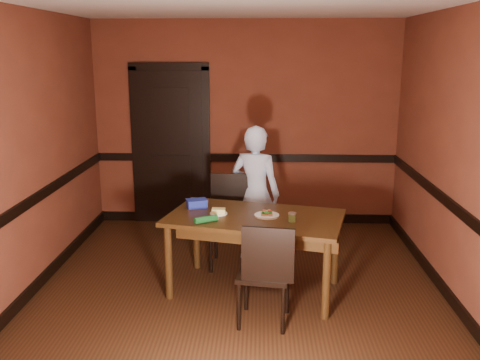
# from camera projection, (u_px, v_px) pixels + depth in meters

# --- Properties ---
(floor) EXTENTS (4.00, 4.50, 0.01)m
(floor) POSITION_uv_depth(u_px,v_px,m) (239.00, 293.00, 5.21)
(floor) COLOR black
(floor) RESTS_ON ground
(ceiling) EXTENTS (4.00, 4.50, 0.01)m
(ceiling) POSITION_uv_depth(u_px,v_px,m) (238.00, 3.00, 4.57)
(ceiling) COLOR beige
(ceiling) RESTS_ON ground
(wall_back) EXTENTS (4.00, 0.02, 2.70)m
(wall_back) POSITION_uv_depth(u_px,v_px,m) (246.00, 124.00, 7.08)
(wall_back) COLOR brown
(wall_back) RESTS_ON ground
(wall_front) EXTENTS (4.00, 0.02, 2.70)m
(wall_front) POSITION_uv_depth(u_px,v_px,m) (220.00, 243.00, 2.71)
(wall_front) COLOR brown
(wall_front) RESTS_ON ground
(wall_left) EXTENTS (0.02, 4.50, 2.70)m
(wall_left) POSITION_uv_depth(u_px,v_px,m) (24.00, 156.00, 4.97)
(wall_left) COLOR brown
(wall_left) RESTS_ON ground
(wall_right) EXTENTS (0.02, 4.50, 2.70)m
(wall_right) POSITION_uv_depth(u_px,v_px,m) (460.00, 159.00, 4.81)
(wall_right) COLOR brown
(wall_right) RESTS_ON ground
(dado_back) EXTENTS (4.00, 0.03, 0.10)m
(dado_back) POSITION_uv_depth(u_px,v_px,m) (246.00, 158.00, 7.17)
(dado_back) COLOR black
(dado_back) RESTS_ON ground
(dado_left) EXTENTS (0.03, 4.50, 0.10)m
(dado_left) POSITION_uv_depth(u_px,v_px,m) (30.00, 202.00, 5.07)
(dado_left) COLOR black
(dado_left) RESTS_ON ground
(dado_right) EXTENTS (0.03, 4.50, 0.10)m
(dado_right) POSITION_uv_depth(u_px,v_px,m) (453.00, 207.00, 4.92)
(dado_right) COLOR black
(dado_right) RESTS_ON ground
(baseboard_back) EXTENTS (4.00, 0.03, 0.12)m
(baseboard_back) POSITION_uv_depth(u_px,v_px,m) (245.00, 217.00, 7.37)
(baseboard_back) COLOR black
(baseboard_back) RESTS_ON ground
(baseboard_left) EXTENTS (0.03, 4.50, 0.12)m
(baseboard_left) POSITION_uv_depth(u_px,v_px,m) (38.00, 284.00, 5.27)
(baseboard_left) COLOR black
(baseboard_left) RESTS_ON ground
(baseboard_right) EXTENTS (0.03, 4.50, 0.12)m
(baseboard_right) POSITION_uv_depth(u_px,v_px,m) (445.00, 291.00, 5.12)
(baseboard_right) COLOR black
(baseboard_right) RESTS_ON ground
(door) EXTENTS (1.05, 0.07, 2.20)m
(door) POSITION_uv_depth(u_px,v_px,m) (171.00, 143.00, 7.14)
(door) COLOR black
(door) RESTS_ON ground
(dining_table) EXTENTS (1.81, 1.28, 0.77)m
(dining_table) POSITION_uv_depth(u_px,v_px,m) (255.00, 254.00, 5.18)
(dining_table) COLOR #331F0C
(dining_table) RESTS_ON floor
(chair_far) EXTENTS (0.49, 0.49, 0.99)m
(chair_far) POSITION_uv_depth(u_px,v_px,m) (232.00, 223.00, 5.76)
(chair_far) COLOR black
(chair_far) RESTS_ON floor
(chair_near) EXTENTS (0.49, 0.49, 0.93)m
(chair_near) POSITION_uv_depth(u_px,v_px,m) (264.00, 272.00, 4.56)
(chair_near) COLOR black
(chair_near) RESTS_ON floor
(person) EXTENTS (0.64, 0.52, 1.52)m
(person) POSITION_uv_depth(u_px,v_px,m) (255.00, 194.00, 5.90)
(person) COLOR #AEC5E8
(person) RESTS_ON floor
(sandwich_plate) EXTENTS (0.24, 0.24, 0.06)m
(sandwich_plate) POSITION_uv_depth(u_px,v_px,m) (267.00, 215.00, 5.07)
(sandwich_plate) COLOR white
(sandwich_plate) RESTS_ON dining_table
(sauce_jar) EXTENTS (0.07, 0.07, 0.09)m
(sauce_jar) POSITION_uv_depth(u_px,v_px,m) (292.00, 217.00, 4.91)
(sauce_jar) COLOR olive
(sauce_jar) RESTS_ON dining_table
(cheese_saucer) EXTENTS (0.17, 0.17, 0.05)m
(cheese_saucer) POSITION_uv_depth(u_px,v_px,m) (219.00, 212.00, 5.14)
(cheese_saucer) COLOR white
(cheese_saucer) RESTS_ON dining_table
(food_tub) EXTENTS (0.24, 0.20, 0.09)m
(food_tub) POSITION_uv_depth(u_px,v_px,m) (197.00, 204.00, 5.34)
(food_tub) COLOR #2434B1
(food_tub) RESTS_ON dining_table
(wrapped_veg) EXTENTS (0.22, 0.17, 0.06)m
(wrapped_veg) POSITION_uv_depth(u_px,v_px,m) (206.00, 219.00, 4.88)
(wrapped_veg) COLOR #124C1E
(wrapped_veg) RESTS_ON dining_table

